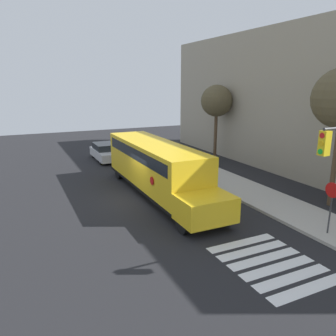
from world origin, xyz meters
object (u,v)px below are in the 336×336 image
(parked_car, at_px, (106,152))
(tree_far_sidewalk, at_px, (217,101))
(school_bus, at_px, (156,165))
(stop_sign, at_px, (331,202))

(parked_car, bearing_deg, tree_far_sidewalk, 68.50)
(school_bus, bearing_deg, parked_car, -177.89)
(school_bus, height_order, stop_sign, school_bus)
(parked_car, distance_m, tree_far_sidewalk, 10.55)
(school_bus, xyz_separation_m, parked_car, (-10.30, -0.38, -1.06))
(school_bus, relative_size, parked_car, 2.63)
(tree_far_sidewalk, bearing_deg, stop_sign, -15.16)
(parked_car, xyz_separation_m, stop_sign, (18.71, 4.85, 0.89))
(parked_car, xyz_separation_m, tree_far_sidewalk, (3.53, 8.96, 4.30))
(school_bus, xyz_separation_m, stop_sign, (8.41, 4.47, -0.16))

